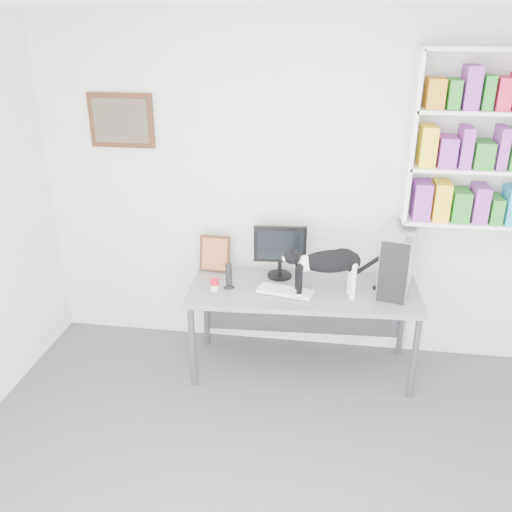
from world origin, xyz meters
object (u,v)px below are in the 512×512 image
pc_tower (397,260)px  soup_can (214,285)px  keyboard (285,291)px  desk (302,330)px  bookshelf (485,140)px  cat (328,273)px  leaning_print (215,253)px  monitor (280,251)px  speaker (229,275)px

pc_tower → soup_can: size_ratio=5.29×
keyboard → desk: bearing=43.7°
bookshelf → keyboard: bookshelf is taller
soup_can → cat: 0.86m
desk → leaning_print: bearing=159.7°
monitor → speaker: bearing=-150.8°
speaker → leaning_print: 0.34m
keyboard → soup_can: 0.54m
soup_can → desk: bearing=10.2°
soup_can → pc_tower: bearing=9.2°
pc_tower → leaning_print: (-1.43, 0.13, -0.09)m
pc_tower → speaker: pc_tower is taller
monitor → leaning_print: bearing=170.6°
cat → leaning_print: bearing=145.9°
monitor → desk: bearing=-48.1°
desk → cat: (0.18, -0.12, 0.56)m
speaker → cat: 0.76m
speaker → soup_can: (-0.10, -0.06, -0.06)m
leaning_print → cat: cat is taller
desk → bookshelf: bearing=9.4°
pc_tower → leaning_print: pc_tower is taller
soup_can → cat: bearing=0.4°
bookshelf → pc_tower: 1.04m
cat → keyboard: bearing=161.3°
keyboard → speaker: 0.45m
monitor → speaker: monitor is taller
leaning_print → speaker: bearing=-56.1°
bookshelf → soup_can: size_ratio=13.63×
desk → cat: 0.60m
speaker → leaning_print: (-0.17, 0.29, 0.05)m
bookshelf → keyboard: size_ratio=2.97×
keyboard → soup_can: soup_can is taller
bookshelf → soup_can: (-1.88, -0.39, -1.08)m
monitor → keyboard: size_ratio=1.05×
bookshelf → leaning_print: bookshelf is taller
speaker → bookshelf: bearing=-9.5°
monitor → pc_tower: 0.90m
cat → monitor: bearing=127.9°
desk → leaning_print: size_ratio=5.65×
desk → speaker: size_ratio=8.57×
soup_can → bookshelf: bearing=11.6°
bookshelf → cat: bookshelf is taller
soup_can → leaning_print: bearing=101.1°
bookshelf → soup_can: bookshelf is taller
monitor → bookshelf: bearing=-2.3°
desk → soup_can: (-0.67, -0.12, 0.41)m
bookshelf → leaning_print: size_ratio=4.01×
monitor → soup_can: 0.59m
desk → monitor: monitor is taller
speaker → leaning_print: leaning_print is taller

